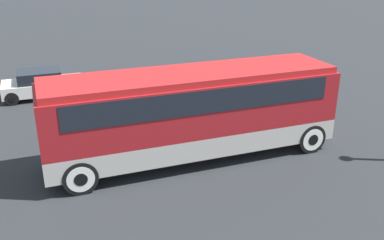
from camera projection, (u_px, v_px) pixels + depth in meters
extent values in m
plane|color=#26282B|center=(192.00, 156.00, 15.74)|extent=(120.00, 120.00, 0.00)
cube|color=#B7B2A8|center=(192.00, 135.00, 15.43)|extent=(10.35, 2.59, 0.76)
cube|color=maroon|center=(192.00, 102.00, 14.96)|extent=(10.35, 2.59, 1.77)
cube|color=black|center=(192.00, 90.00, 14.80)|extent=(9.10, 2.63, 0.80)
cube|color=#B21E1E|center=(192.00, 75.00, 14.59)|extent=(10.14, 2.38, 0.22)
cube|color=maroon|center=(312.00, 94.00, 16.69)|extent=(0.36, 2.48, 2.02)
cylinder|color=black|center=(311.00, 138.00, 15.90)|extent=(1.10, 0.28, 1.10)
cylinder|color=silver|center=(311.00, 138.00, 15.90)|extent=(0.86, 0.30, 0.86)
cylinder|color=black|center=(311.00, 138.00, 15.90)|extent=(0.42, 0.32, 0.42)
cylinder|color=black|center=(278.00, 117.00, 17.96)|extent=(1.10, 0.28, 1.10)
cylinder|color=silver|center=(278.00, 117.00, 17.96)|extent=(0.86, 0.30, 0.86)
cylinder|color=black|center=(278.00, 117.00, 17.96)|extent=(0.42, 0.32, 0.42)
cylinder|color=black|center=(80.00, 178.00, 13.17)|extent=(1.10, 0.28, 1.10)
cylinder|color=silver|center=(80.00, 178.00, 13.17)|extent=(0.86, 0.30, 0.86)
cylinder|color=black|center=(80.00, 178.00, 13.17)|extent=(0.42, 0.32, 0.42)
cylinder|color=black|center=(72.00, 147.00, 15.23)|extent=(1.10, 0.28, 1.10)
cylinder|color=silver|center=(72.00, 147.00, 15.23)|extent=(0.86, 0.30, 0.86)
cylinder|color=black|center=(72.00, 147.00, 15.23)|extent=(0.42, 0.32, 0.42)
cube|color=silver|center=(44.00, 86.00, 21.97)|extent=(4.03, 1.83, 0.61)
cube|color=black|center=(39.00, 76.00, 21.70)|extent=(2.10, 1.65, 0.56)
cylinder|color=black|center=(77.00, 92.00, 21.84)|extent=(0.66, 0.22, 0.66)
cylinder|color=black|center=(77.00, 92.00, 21.84)|extent=(0.25, 0.26, 0.25)
cylinder|color=black|center=(74.00, 83.00, 23.28)|extent=(0.66, 0.22, 0.66)
cylinder|color=black|center=(74.00, 83.00, 23.28)|extent=(0.25, 0.26, 0.25)
cylinder|color=black|center=(12.00, 99.00, 20.83)|extent=(0.66, 0.22, 0.66)
cylinder|color=black|center=(12.00, 99.00, 20.83)|extent=(0.25, 0.26, 0.25)
cylinder|color=black|center=(12.00, 89.00, 22.27)|extent=(0.66, 0.22, 0.66)
cylinder|color=black|center=(12.00, 89.00, 22.27)|extent=(0.25, 0.26, 0.25)
cube|color=#2D5638|center=(170.00, 98.00, 20.27)|extent=(4.65, 1.80, 0.60)
cube|color=black|center=(166.00, 87.00, 19.98)|extent=(2.42, 1.62, 0.59)
cylinder|color=black|center=(214.00, 103.00, 20.26)|extent=(0.63, 0.22, 0.63)
cylinder|color=black|center=(214.00, 103.00, 20.26)|extent=(0.24, 0.26, 0.24)
cylinder|color=black|center=(201.00, 93.00, 21.67)|extent=(0.63, 0.22, 0.63)
cylinder|color=black|center=(201.00, 93.00, 21.67)|extent=(0.24, 0.26, 0.24)
cylinder|color=black|center=(136.00, 113.00, 19.03)|extent=(0.63, 0.22, 0.63)
cylinder|color=black|center=(136.00, 113.00, 19.03)|extent=(0.24, 0.26, 0.24)
cylinder|color=black|center=(128.00, 102.00, 20.44)|extent=(0.63, 0.22, 0.63)
cylinder|color=black|center=(128.00, 102.00, 20.44)|extent=(0.24, 0.26, 0.24)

